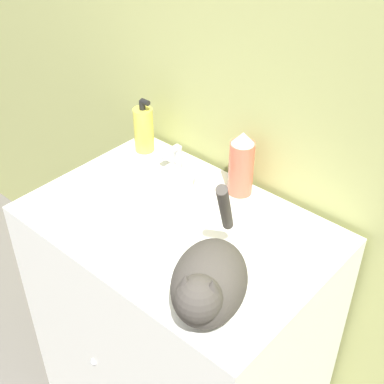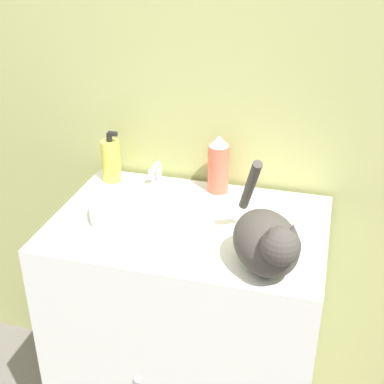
# 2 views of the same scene
# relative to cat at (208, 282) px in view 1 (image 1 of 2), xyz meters

# --- Properties ---
(wall_back) EXTENTS (6.00, 0.05, 2.50)m
(wall_back) POSITION_rel_cat_xyz_m (-0.27, 0.51, 0.25)
(wall_back) COLOR tan
(wall_back) RESTS_ON ground_plane
(vanity_cabinet) EXTENTS (0.85, 0.59, 0.91)m
(vanity_cabinet) POSITION_rel_cat_xyz_m (-0.27, 0.18, -0.54)
(vanity_cabinet) COLOR white
(vanity_cabinet) RESTS_ON ground_plane
(sink_basin) EXTENTS (0.32, 0.32, 0.05)m
(sink_basin) POSITION_rel_cat_xyz_m (-0.42, 0.18, -0.06)
(sink_basin) COLOR silver
(sink_basin) RESTS_ON vanity_cabinet
(faucet) EXTENTS (0.20, 0.08, 0.11)m
(faucet) POSITION_rel_cat_xyz_m (-0.42, 0.35, -0.04)
(faucet) COLOR silver
(faucet) RESTS_ON vanity_cabinet
(cat) EXTENTS (0.26, 0.36, 0.27)m
(cat) POSITION_rel_cat_xyz_m (0.00, 0.00, 0.00)
(cat) COLOR #47423D
(cat) RESTS_ON vanity_cabinet
(soap_bottle) EXTENTS (0.06, 0.06, 0.19)m
(soap_bottle) POSITION_rel_cat_xyz_m (-0.61, 0.39, -0.01)
(soap_bottle) COLOR #EADB4C
(soap_bottle) RESTS_ON vanity_cabinet
(spray_bottle) EXTENTS (0.07, 0.07, 0.20)m
(spray_bottle) POSITION_rel_cat_xyz_m (-0.23, 0.41, 0.01)
(spray_bottle) COLOR #EF6047
(spray_bottle) RESTS_ON vanity_cabinet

